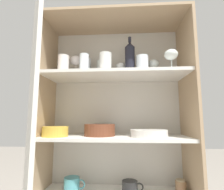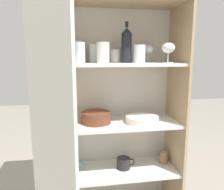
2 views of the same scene
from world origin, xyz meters
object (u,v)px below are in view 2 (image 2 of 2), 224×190
storage_jar (163,158)px  serving_bowl_small (54,123)px  mixing_bowl_large (96,117)px  coffee_mug_primary (72,166)px  wine_bottle (127,45)px  plate_stack_white (142,119)px

storage_jar → serving_bowl_small: bearing=-173.3°
mixing_bowl_large → coffee_mug_primary: (-0.18, 0.00, -0.35)m
mixing_bowl_large → storage_jar: (0.52, 0.03, -0.36)m
wine_bottle → serving_bowl_small: 0.70m
plate_stack_white → storage_jar: size_ratio=2.78×
serving_bowl_small → storage_jar: 0.88m
plate_stack_white → coffee_mug_primary: (-0.50, 0.04, -0.33)m
plate_stack_white → storage_jar: bearing=19.8°
plate_stack_white → serving_bowl_small: 0.60m
wine_bottle → mixing_bowl_large: size_ratio=1.31×
wine_bottle → mixing_bowl_large: (-0.21, 0.01, -0.49)m
mixing_bowl_large → coffee_mug_primary: mixing_bowl_large is taller
wine_bottle → plate_stack_white: (0.11, -0.03, -0.51)m
wine_bottle → serving_bowl_small: wine_bottle is taller
wine_bottle → coffee_mug_primary: wine_bottle is taller
mixing_bowl_large → plate_stack_white: bearing=-7.4°
mixing_bowl_large → storage_jar: 0.63m
serving_bowl_small → coffee_mug_primary: serving_bowl_small is taller
plate_stack_white → storage_jar: 0.40m
wine_bottle → plate_stack_white: bearing=-14.5°
serving_bowl_small → storage_jar: (0.80, 0.09, -0.35)m
storage_jar → coffee_mug_primary: bearing=-177.6°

